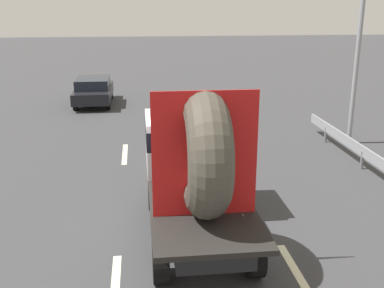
# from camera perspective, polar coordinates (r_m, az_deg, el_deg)

# --- Properties ---
(ground_plane) EXTENTS (120.00, 120.00, 0.00)m
(ground_plane) POSITION_cam_1_polar(r_m,az_deg,el_deg) (10.31, 0.01, -10.75)
(ground_plane) COLOR #38383A
(flatbed_truck) EXTENTS (2.02, 4.91, 3.35)m
(flatbed_truck) POSITION_cam_1_polar(r_m,az_deg,el_deg) (9.75, 0.43, -1.90)
(flatbed_truck) COLOR black
(flatbed_truck) RESTS_ON ground_plane
(distant_sedan) EXTENTS (1.70, 3.98, 1.30)m
(distant_sedan) POSITION_cam_1_polar(r_m,az_deg,el_deg) (23.23, -11.97, 6.48)
(distant_sedan) COLOR black
(distant_sedan) RESTS_ON ground_plane
(traffic_light) EXTENTS (0.42, 0.36, 5.97)m
(traffic_light) POSITION_cam_1_polar(r_m,az_deg,el_deg) (16.79, 19.89, 12.89)
(traffic_light) COLOR gray
(traffic_light) RESTS_ON ground_plane
(lane_dash_left_far) EXTENTS (0.16, 2.13, 0.01)m
(lane_dash_left_far) POSITION_cam_1_polar(r_m,az_deg,el_deg) (15.48, -8.22, -1.21)
(lane_dash_left_far) COLOR beige
(lane_dash_left_far) RESTS_ON ground_plane
(lane_dash_right_near) EXTENTS (0.16, 2.35, 0.01)m
(lane_dash_right_near) POSITION_cam_1_polar(r_m,az_deg,el_deg) (9.02, 13.02, -15.61)
(lane_dash_right_near) COLOR beige
(lane_dash_right_near) RESTS_ON ground_plane
(lane_dash_right_far) EXTENTS (0.16, 2.87, 0.01)m
(lane_dash_right_far) POSITION_cam_1_polar(r_m,az_deg,el_deg) (16.21, 3.62, -0.22)
(lane_dash_right_far) COLOR beige
(lane_dash_right_far) RESTS_ON ground_plane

